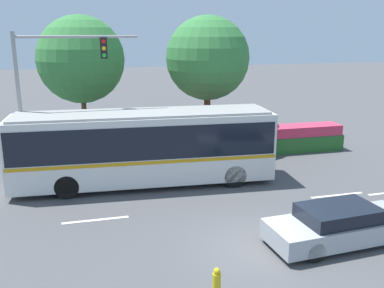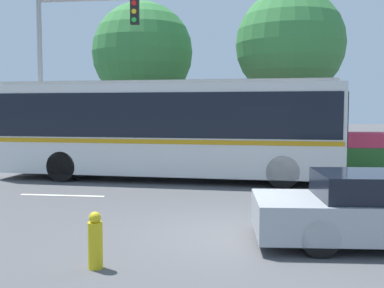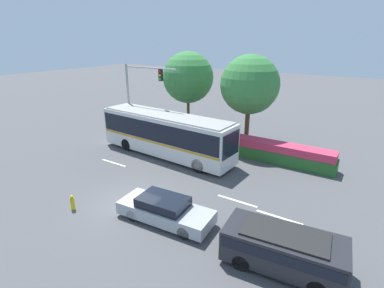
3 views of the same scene
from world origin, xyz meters
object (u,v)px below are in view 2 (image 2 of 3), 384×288
object	(u,v)px
city_bus	(167,124)
traffic_light_pole	(70,54)
street_tree_left	(143,53)
street_tree_centre	(290,45)
fire_hydrant	(95,241)

from	to	relation	value
city_bus	traffic_light_pole	bearing A→B (deg)	163.22
street_tree_left	street_tree_centre	world-z (taller)	street_tree_left
street_tree_left	street_tree_centre	bearing A→B (deg)	-12.84
street_tree_left	fire_hydrant	xyz separation A→B (m)	(3.01, -15.86, -4.72)
city_bus	street_tree_left	xyz separation A→B (m)	(-2.47, 6.92, 3.25)
street_tree_left	fire_hydrant	world-z (taller)	street_tree_left
street_tree_left	street_tree_centre	size ratio (longest dim) A/B	1.00
city_bus	street_tree_centre	world-z (taller)	street_tree_centre
street_tree_left	traffic_light_pole	bearing A→B (deg)	-105.44
street_tree_centre	fire_hydrant	size ratio (longest dim) A/B	8.79
traffic_light_pole	fire_hydrant	world-z (taller)	traffic_light_pole
fire_hydrant	street_tree_left	bearing A→B (deg)	100.75
fire_hydrant	traffic_light_pole	bearing A→B (deg)	113.46
street_tree_left	street_tree_centre	distance (m)	7.11
street_tree_left	city_bus	bearing A→B (deg)	-70.34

